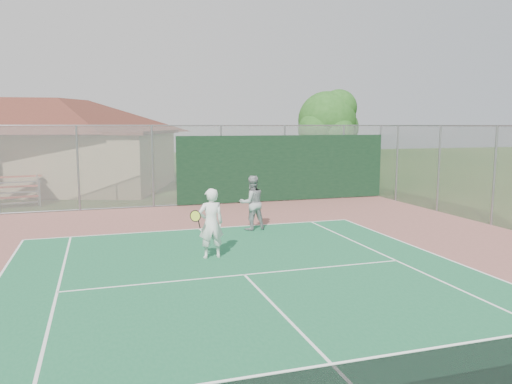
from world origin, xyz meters
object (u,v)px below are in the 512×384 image
clubhouse (48,135)px  tree (328,123)px  player_white_front (211,224)px  player_grey_back (252,203)px

clubhouse → tree: clubhouse is taller
clubhouse → player_white_front: clubhouse is taller
tree → player_white_front: tree is taller
clubhouse → player_grey_back: bearing=-42.5°
clubhouse → tree: (15.40, -3.18, 0.68)m
tree → player_white_front: (-10.00, -13.85, -2.72)m
tree → player_white_front: 17.30m
clubhouse → tree: bearing=7.6°
player_grey_back → clubhouse: bearing=-67.5°
player_white_front → player_grey_back: (2.09, 3.12, -0.02)m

